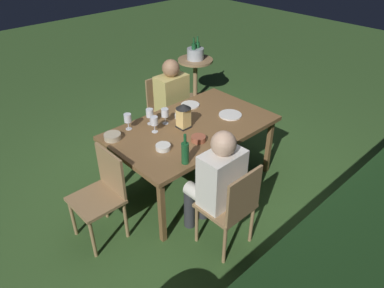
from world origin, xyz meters
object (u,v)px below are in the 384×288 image
object	(u,v)px
chair_side_right_b	(232,205)
bowl_bread	(113,136)
wine_glass_a	(128,119)
lantern_centerpiece	(183,114)
bowl_salad	(198,138)
green_bottle_on_table	(185,152)
person_in_mustard	(175,101)
wine_glass_b	(154,121)
plate_a	(230,115)
ice_bucket	(195,53)
side_table	(195,73)
chair_side_left_a	(166,107)
chair_head_far	(102,192)
person_in_cream	(216,181)
wine_glass_d	(165,113)
bowl_olives	(163,147)
dining_table	(192,130)
bowl_dip	(181,116)
plate_b	(190,105)
wine_glass_c	(150,114)

from	to	relation	value
chair_side_right_b	bowl_bread	xyz separation A→B (m)	(0.35, -1.24, 0.28)
wine_glass_a	bowl_bread	world-z (taller)	wine_glass_a
lantern_centerpiece	bowl_salad	bearing A→B (deg)	76.35
lantern_centerpiece	green_bottle_on_table	xyz separation A→B (m)	(0.41, 0.47, -0.04)
person_in_mustard	wine_glass_b	xyz separation A→B (m)	(0.73, 0.54, 0.21)
plate_a	ice_bucket	xyz separation A→B (m)	(-1.07, -1.67, 0.04)
wine_glass_a	plate_a	size ratio (longest dim) A/B	0.68
side_table	wine_glass_b	bearing A→B (deg)	36.32
wine_glass_b	side_table	xyz separation A→B (m)	(-1.88, -1.38, -0.40)
chair_side_left_a	green_bottle_on_table	world-z (taller)	green_bottle_on_table
green_bottle_on_table	bowl_salad	world-z (taller)	green_bottle_on_table
chair_head_far	plate_a	xyz separation A→B (m)	(-1.56, 0.12, 0.26)
chair_side_left_a	plate_a	world-z (taller)	chair_side_left_a
chair_head_far	person_in_cream	distance (m)	1.02
wine_glass_d	bowl_olives	xyz separation A→B (m)	(0.32, 0.36, -0.09)
dining_table	bowl_dip	size ratio (longest dim) A/B	12.43
dining_table	side_table	bearing A→B (deg)	-134.57
side_table	green_bottle_on_table	bearing A→B (deg)	44.55
plate_a	plate_b	bearing A→B (deg)	-72.46
dining_table	chair_side_right_b	size ratio (longest dim) A/B	1.96
lantern_centerpiece	bowl_dip	size ratio (longest dim) A/B	1.94
bowl_salad	bowl_olives	bearing A→B (deg)	-19.67
chair_side_left_a	wine_glass_d	world-z (taller)	wine_glass_d
wine_glass_d	bowl_dip	xyz separation A→B (m)	(-0.20, 0.02, -0.09)
person_in_cream	side_table	xyz separation A→B (m)	(-1.91, -2.26, -0.19)
person_in_cream	bowl_dip	size ratio (longest dim) A/B	8.40
wine_glass_a	bowl_dip	size ratio (longest dim) A/B	1.23
wine_glass_d	bowl_salad	distance (m)	0.49
chair_side_left_a	lantern_centerpiece	xyz separation A→B (m)	(0.46, 0.86, 0.40)
person_in_cream	wine_glass_b	bearing A→B (deg)	-92.10
wine_glass_d	bowl_bread	xyz separation A→B (m)	(0.57, -0.11, -0.09)
plate_a	ice_bucket	size ratio (longest dim) A/B	0.72
wine_glass_d	person_in_mustard	bearing A→B (deg)	-138.88
chair_side_left_a	chair_side_right_b	bearing A→B (deg)	67.02
chair_side_left_a	person_in_mustard	world-z (taller)	person_in_mustard
bowl_salad	chair_side_left_a	bearing A→B (deg)	-114.83
wine_glass_c	plate_b	size ratio (longest dim) A/B	0.81
wine_glass_b	wine_glass_d	world-z (taller)	same
bowl_olives	wine_glass_c	bearing A→B (deg)	-114.10
wine_glass_c	bowl_salad	xyz separation A→B (m)	(-0.13, 0.58, -0.09)
chair_head_far	ice_bucket	bearing A→B (deg)	-149.45
dining_table	chair_side_left_a	size ratio (longest dim) A/B	1.96
chair_side_left_a	person_in_cream	size ratio (longest dim) A/B	0.76
side_table	ice_bucket	distance (m)	0.33
wine_glass_a	wine_glass_b	world-z (taller)	same
person_in_cream	plate_a	xyz separation A→B (m)	(-0.84, -0.59, 0.10)
bowl_salad	bowl_dip	bearing A→B (deg)	-112.26
wine_glass_d	ice_bucket	size ratio (longest dim) A/B	0.49
person_in_cream	bowl_dip	distance (m)	1.02
lantern_centerpiece	chair_side_left_a	bearing A→B (deg)	-118.23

